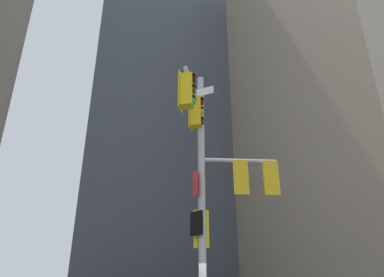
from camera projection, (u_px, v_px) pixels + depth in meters
The scene contains 3 objects.
building_tower_right at pixel (355, 65), 25.67m from camera, with size 14.54×14.54×34.40m, color tan.
building_mid_block at pixel (159, 86), 40.67m from camera, with size 15.26×15.26×47.05m, color #4C5460.
signal_pole_assembly at pixel (212, 175), 10.30m from camera, with size 3.85×2.78×8.80m.
Camera 1 is at (-3.51, -9.67, 2.28)m, focal length 30.83 mm.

